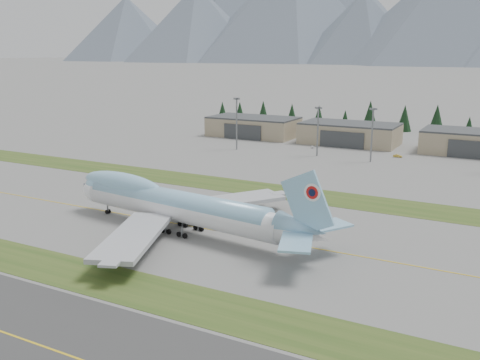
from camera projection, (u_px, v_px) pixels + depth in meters
The scene contains 14 objects.
ground at pixel (235, 234), 137.99m from camera, with size 7000.00×7000.00×0.00m, color slate.
grass_strip_near at pixel (143, 291), 105.38m from camera, with size 400.00×14.00×0.08m, color #304C1B.
grass_strip_far at pixel (300, 194), 176.61m from camera, with size 400.00×18.00×0.08m, color #304C1B.
asphalt_taxiway at pixel (49, 348), 84.78m from camera, with size 400.00×32.00×0.04m, color #363636.
taxiway_line_main at pixel (235, 234), 137.99m from camera, with size 400.00×0.40×0.02m, color gold.
taxiway_line_near at pixel (49, 348), 84.78m from camera, with size 400.00×0.40×0.02m, color gold.
boeing_747_freighter at pixel (176, 205), 139.03m from camera, with size 81.73×69.84×21.46m.
hangar_left at pixel (253, 127), 297.37m from camera, with size 48.00×26.60×10.80m.
hangar_center at pixel (350, 133), 272.22m from camera, with size 48.00×26.60×10.80m.
hangar_right at pixel (477, 143), 244.79m from camera, with size 48.00×26.60×10.80m.
floodlight_masts at pixel (424, 127), 216.30m from camera, with size 162.58×6.82×24.78m.
service_vehicle_a at pixel (312, 148), 261.91m from camera, with size 1.22×3.02×1.03m, color white.
service_vehicle_b at pixel (398, 157), 238.66m from camera, with size 1.38×3.92×1.29m, color gold.
conifer_belt at pixel (398, 118), 320.05m from camera, with size 260.69×14.76×16.93m.
Camera 1 is at (62.67, -114.94, 45.83)m, focal length 40.00 mm.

